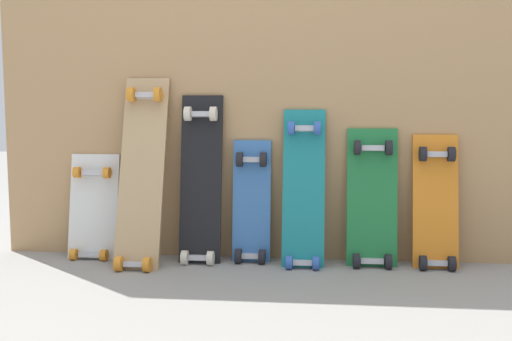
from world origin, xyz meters
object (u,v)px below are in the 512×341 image
at_px(skateboard_natural, 141,178).
at_px(skateboard_green, 372,204).
at_px(skateboard_teal, 304,195).
at_px(skateboard_orange, 436,208).
at_px(skateboard_blue, 251,208).
at_px(skateboard_white, 93,214).
at_px(skateboard_black, 201,186).

bearing_deg(skateboard_natural, skateboard_green, 4.52).
distance_m(skateboard_natural, skateboard_teal, 0.73).
bearing_deg(skateboard_orange, skateboard_blue, 178.79).
bearing_deg(skateboard_blue, skateboard_teal, -9.08).
bearing_deg(skateboard_natural, skateboard_teal, 4.47).
height_order(skateboard_white, skateboard_blue, skateboard_blue).
distance_m(skateboard_natural, skateboard_blue, 0.51).
relative_size(skateboard_teal, skateboard_green, 1.13).
height_order(skateboard_blue, skateboard_orange, skateboard_orange).
bearing_deg(skateboard_black, skateboard_orange, 0.32).
xyz_separation_m(skateboard_black, skateboard_blue, (0.23, 0.02, -0.10)).
height_order(skateboard_white, skateboard_orange, skateboard_orange).
xyz_separation_m(skateboard_white, skateboard_teal, (0.98, -0.03, 0.11)).
relative_size(skateboard_white, skateboard_natural, 0.61).
bearing_deg(skateboard_blue, skateboard_natural, -168.97).
height_order(skateboard_natural, skateboard_black, skateboard_natural).
relative_size(skateboard_black, skateboard_blue, 1.34).
relative_size(skateboard_black, skateboard_teal, 1.08).
height_order(skateboard_blue, skateboard_green, skateboard_green).
bearing_deg(skateboard_natural, skateboard_orange, 3.39).
bearing_deg(skateboard_black, skateboard_natural, -164.35).
relative_size(skateboard_white, skateboard_black, 0.67).
distance_m(skateboard_black, skateboard_green, 0.78).
height_order(skateboard_natural, skateboard_blue, skateboard_natural).
relative_size(skateboard_black, skateboard_orange, 1.27).
relative_size(skateboard_natural, skateboard_teal, 1.19).
bearing_deg(skateboard_blue, skateboard_white, -179.36).
bearing_deg(skateboard_green, skateboard_white, 179.77).
xyz_separation_m(skateboard_green, skateboard_orange, (0.28, -0.00, -0.01)).
bearing_deg(skateboard_black, skateboard_teal, -1.82).
height_order(skateboard_black, skateboard_orange, skateboard_black).
distance_m(skateboard_black, skateboard_orange, 1.05).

